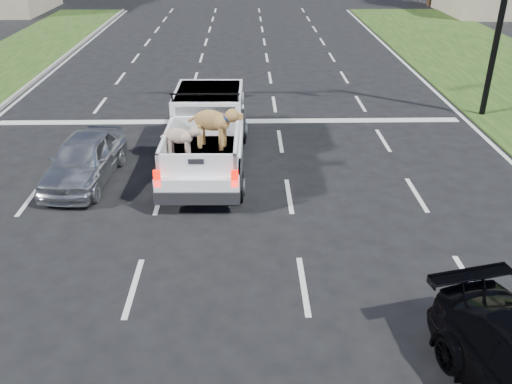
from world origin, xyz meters
TOP-DOWN VIEW (x-y plane):
  - ground at (0.00, 0.00)m, footprint 160.00×160.00m
  - road_markings at (0.00, 6.56)m, footprint 17.75×60.00m
  - pickup_truck at (-0.58, 6.12)m, footprint 2.40×6.03m
  - silver_sedan at (-4.00, 5.10)m, footprint 1.92×4.06m

SIDE VIEW (x-z plane):
  - ground at x=0.00m, z-range 0.00..0.00m
  - road_markings at x=0.00m, z-range 0.00..0.01m
  - silver_sedan at x=-4.00m, z-range 0.00..1.34m
  - pickup_truck at x=-0.58m, z-range -0.07..2.18m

